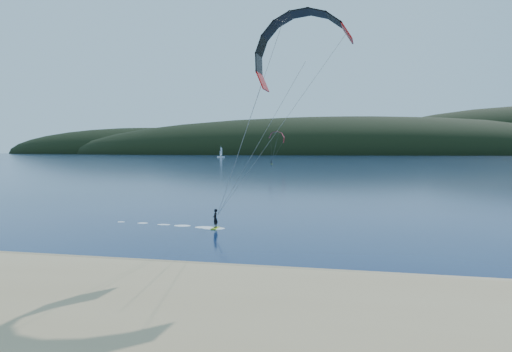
# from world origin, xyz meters

# --- Properties ---
(ground) EXTENTS (1800.00, 1800.00, 0.00)m
(ground) POSITION_xyz_m (0.00, 0.00, 0.00)
(ground) COLOR #08173C
(ground) RESTS_ON ground
(wet_sand) EXTENTS (220.00, 2.50, 0.10)m
(wet_sand) POSITION_xyz_m (0.00, 4.50, 0.05)
(wet_sand) COLOR #907553
(wet_sand) RESTS_ON ground
(headland) EXTENTS (1200.00, 310.00, 140.00)m
(headland) POSITION_xyz_m (0.63, 745.28, 0.00)
(headland) COLOR black
(headland) RESTS_ON ground
(kitesurfer_near) EXTENTS (23.00, 9.39, 16.72)m
(kitesurfer_near) POSITION_xyz_m (6.07, 12.30, 12.15)
(kitesurfer_near) COLOR #AACC18
(kitesurfer_near) RESTS_ON ground
(kitesurfer_far) EXTENTS (7.93, 5.78, 14.44)m
(kitesurfer_far) POSITION_xyz_m (-32.73, 204.83, 11.48)
(kitesurfer_far) COLOR #AACC18
(kitesurfer_far) RESTS_ON ground
(sailboat) EXTENTS (7.40, 4.82, 10.33)m
(sailboat) POSITION_xyz_m (-121.73, 403.47, 0.76)
(sailboat) COLOR white
(sailboat) RESTS_ON ground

